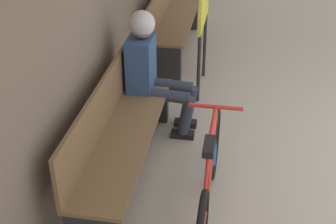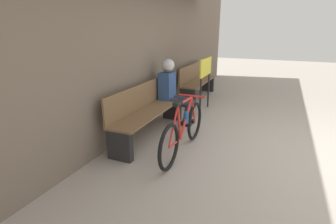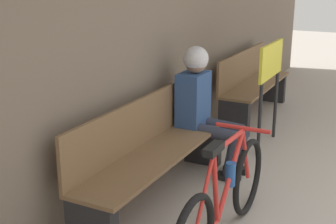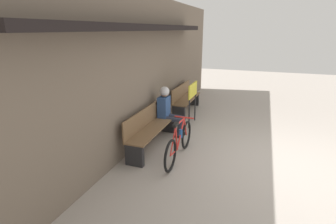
% 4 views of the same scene
% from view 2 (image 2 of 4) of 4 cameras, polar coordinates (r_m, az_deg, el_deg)
% --- Properties ---
extents(ground_plane, '(24.00, 24.00, 0.00)m').
position_cam_2_polar(ground_plane, '(4.11, 31.33, -9.56)').
color(ground_plane, '#ADA399').
extents(storefront_wall, '(12.00, 0.56, 3.20)m').
position_cam_2_polar(storefront_wall, '(4.30, -8.39, 17.06)').
color(storefront_wall, '#756656').
rests_on(storefront_wall, ground_plane).
extents(park_bench_near, '(1.93, 0.42, 0.84)m').
position_cam_2_polar(park_bench_near, '(4.27, -4.48, 0.07)').
color(park_bench_near, brown).
rests_on(park_bench_near, ground_plane).
extents(bicycle, '(1.63, 0.40, 0.82)m').
position_cam_2_polar(bicycle, '(3.70, 3.38, -3.98)').
color(bicycle, black).
rests_on(bicycle, ground_plane).
extents(person_seated, '(0.34, 0.63, 1.18)m').
position_cam_2_polar(person_seated, '(4.81, 0.90, 5.50)').
color(person_seated, '#2D3342').
rests_on(person_seated, ground_plane).
extents(park_bench_far, '(1.76, 0.42, 0.84)m').
position_cam_2_polar(park_bench_far, '(6.65, 6.27, 6.46)').
color(park_bench_far, brown).
rests_on(park_bench_far, ground_plane).
extents(signboard, '(0.77, 0.04, 1.12)m').
position_cam_2_polar(signboard, '(5.52, 8.18, 8.56)').
color(signboard, '#232326').
rests_on(signboard, ground_plane).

